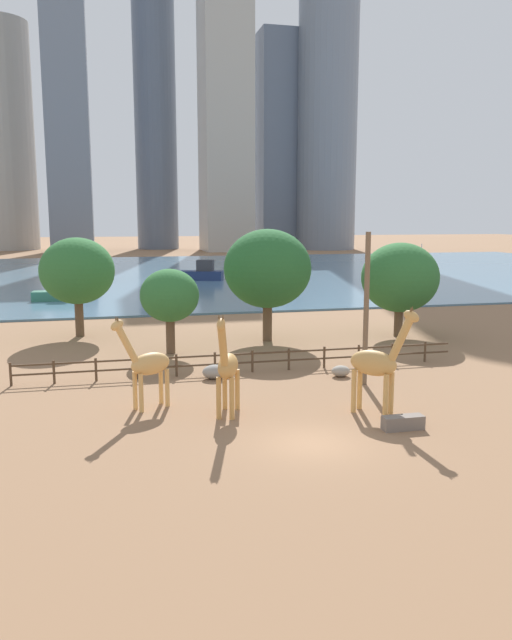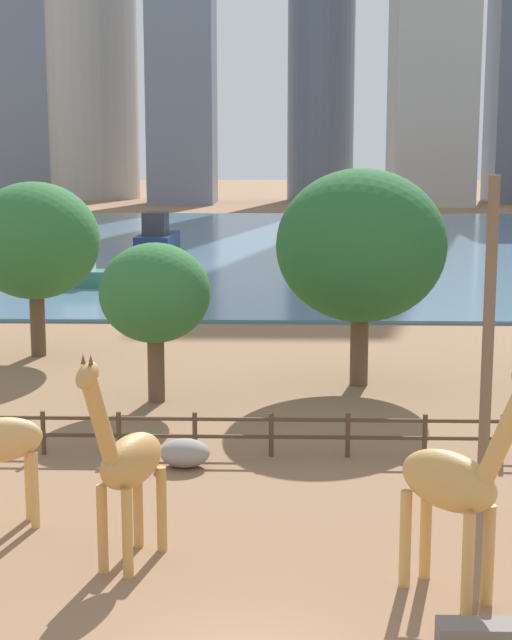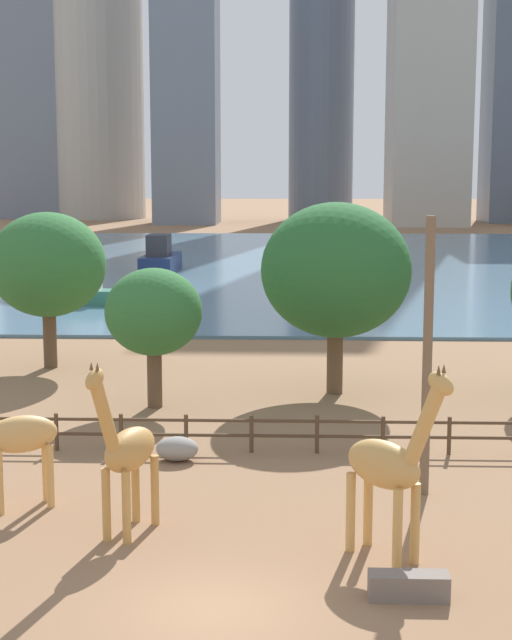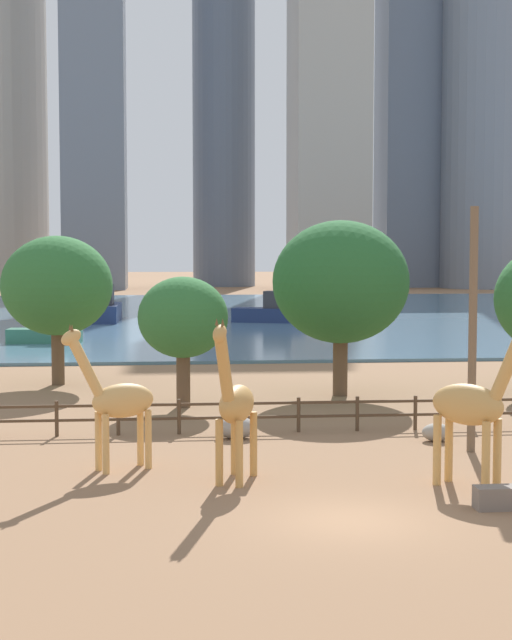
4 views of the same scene
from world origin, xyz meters
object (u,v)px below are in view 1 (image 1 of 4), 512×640
at_px(tree_left_large, 77,271).
at_px(tree_right_tall, 400,278).
at_px(giraffe_young, 227,367).
at_px(boat_ferry, 90,272).
at_px(boulder_by_pole, 215,372).
at_px(tree_center_broad, 268,269).
at_px(boat_tug, 201,273).
at_px(feeding_trough, 403,423).
at_px(utility_pole, 366,310).
at_px(tree_left_small, 170,296).
at_px(boat_barge, 59,293).
at_px(boat_sailboat, 422,264).
at_px(giraffe_tall, 147,364).
at_px(giraffe_companion, 377,363).
at_px(boulder_near_fence, 341,371).

xyz_separation_m(tree_left_large, tree_right_tall, (23.63, -5.61, -0.49)).
distance_m(giraffe_young, boat_ferry, 63.30).
xyz_separation_m(giraffe_young, boulder_by_pole, (0.53, 6.61, -1.89)).
relative_size(tree_center_broad, boat_tug, 1.19).
distance_m(giraffe_young, tree_left_large, 22.90).
bearing_deg(feeding_trough, utility_pole, 79.77).
bearing_deg(tree_left_small, tree_center_broad, 20.23).
xyz_separation_m(giraffe_young, tree_center_broad, (6.15, 16.56, 3.00)).
xyz_separation_m(tree_center_broad, boat_barge, (-16.43, 25.46, -4.33)).
distance_m(tree_left_small, boat_sailboat, 76.11).
bearing_deg(boulder_by_pole, tree_left_small, 103.51).
height_order(boulder_by_pole, tree_left_small, tree_left_small).
height_order(giraffe_tall, boat_barge, giraffe_tall).
bearing_deg(utility_pole, boat_ferry, 104.86).
distance_m(giraffe_companion, tree_center_broad, 18.22).
relative_size(boulder_by_pole, tree_left_large, 0.19).
relative_size(boulder_near_fence, tree_left_large, 0.14).
bearing_deg(boat_tug, giraffe_young, 101.94).
bearing_deg(boat_ferry, utility_pole, -163.93).
xyz_separation_m(boulder_near_fence, tree_right_tall, (8.70, 10.49, 4.17)).
bearing_deg(tree_center_broad, giraffe_tall, -123.24).
distance_m(tree_left_large, tree_right_tall, 24.30).
height_order(giraffe_companion, boulder_by_pole, giraffe_companion).
relative_size(feeding_trough, tree_left_large, 0.24).
bearing_deg(tree_left_small, giraffe_young, -85.01).
xyz_separation_m(giraffe_companion, boulder_by_pole, (-6.14, 8.03, -2.01)).
bearing_deg(boat_barge, utility_pole, 119.57).
distance_m(giraffe_companion, utility_pole, 5.48).
relative_size(utility_pole, tree_center_broad, 1.01).
bearing_deg(feeding_trough, tree_right_tall, 64.44).
distance_m(feeding_trough, tree_center_broad, 20.84).
xyz_separation_m(giraffe_companion, boat_tug, (1.08, 61.81, -1.25)).
xyz_separation_m(giraffe_companion, utility_pole, (1.56, 4.97, 1.70)).
relative_size(giraffe_young, boat_tug, 0.71).
xyz_separation_m(boulder_near_fence, boat_tug, (0.16, 54.96, 0.85)).
height_order(tree_center_broad, boat_ferry, tree_center_broad).
bearing_deg(tree_left_large, giraffe_tall, -78.86).
height_order(giraffe_young, tree_left_large, tree_left_large).
bearing_deg(feeding_trough, tree_left_small, 114.95).
xyz_separation_m(boulder_near_fence, tree_left_small, (-8.81, 8.43, 3.54)).
relative_size(feeding_trough, boat_tug, 0.26).
bearing_deg(tree_center_broad, giraffe_companion, -88.34).
distance_m(giraffe_young, tree_center_broad, 17.92).
relative_size(giraffe_tall, boulder_by_pole, 3.28).
relative_size(tree_left_small, boat_sailboat, 1.22).
height_order(utility_pole, boat_barge, utility_pole).
distance_m(giraffe_tall, tree_center_broad, 17.83).
xyz_separation_m(boulder_by_pole, boat_sailboat, (47.60, 65.12, 0.52)).
bearing_deg(giraffe_tall, boat_tug, -127.55).
xyz_separation_m(giraffe_tall, tree_right_tall, (19.77, 14.03, 2.32)).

